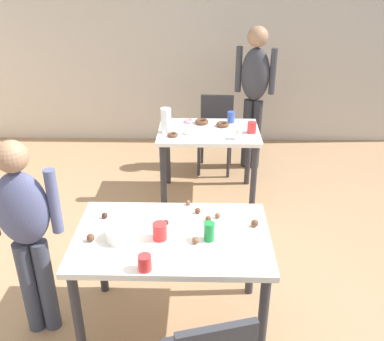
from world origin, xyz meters
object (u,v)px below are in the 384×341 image
object	(u,v)px
dining_table_near	(172,248)
chair_far_table	(216,129)
dining_table_far	(208,141)
person_girl_near	(26,227)
mixing_bowl	(121,234)
soda_can	(209,232)
person_adult_far	(255,86)
pitcher_far	(166,121)

from	to	relation	value
dining_table_near	chair_far_table	size ratio (longest dim) A/B	1.41
dining_table_far	person_girl_near	bearing A→B (deg)	-121.71
mixing_bowl	soda_can	distance (m)	0.54
person_girl_near	mixing_bowl	xyz separation A→B (m)	(0.59, -0.00, -0.04)
dining_table_far	person_adult_far	size ratio (longest dim) A/B	0.61
person_girl_near	mixing_bowl	world-z (taller)	person_girl_near
chair_far_table	soda_can	xyz separation A→B (m)	(-0.12, -2.56, 0.31)
person_adult_far	pitcher_far	distance (m)	1.24
dining_table_far	person_girl_near	world-z (taller)	person_girl_near
chair_far_table	person_girl_near	size ratio (longest dim) A/B	0.62
dining_table_near	chair_far_table	distance (m)	2.54
chair_far_table	soda_can	world-z (taller)	soda_can
mixing_bowl	person_girl_near	bearing A→B (deg)	179.81
person_adult_far	soda_can	world-z (taller)	person_adult_far
soda_can	person_adult_far	bearing A→B (deg)	78.21
chair_far_table	person_adult_far	size ratio (longest dim) A/B	0.53
mixing_bowl	pitcher_far	bearing A→B (deg)	85.48
person_girl_near	person_adult_far	world-z (taller)	person_adult_far
person_girl_near	mixing_bowl	distance (m)	0.59
chair_far_table	person_adult_far	distance (m)	0.66
dining_table_far	dining_table_near	bearing A→B (deg)	-97.95
soda_can	chair_far_table	bearing A→B (deg)	87.36
person_girl_near	person_adult_far	size ratio (longest dim) A/B	0.85
dining_table_far	person_adult_far	bearing A→B (deg)	54.70
dining_table_far	soda_can	distance (m)	1.87
mixing_bowl	chair_far_table	bearing A→B (deg)	75.56
dining_table_far	person_girl_near	distance (m)	2.19
chair_far_table	mixing_bowl	distance (m)	2.66
dining_table_near	person_adult_far	size ratio (longest dim) A/B	0.74
soda_can	pitcher_far	distance (m)	1.84
pitcher_far	chair_far_table	bearing A→B (deg)	56.02
person_girl_near	person_adult_far	bearing A→B (deg)	57.24
dining_table_far	pitcher_far	bearing A→B (deg)	-171.00
chair_far_table	person_adult_far	bearing A→B (deg)	4.69
dining_table_far	chair_far_table	distance (m)	0.72
mixing_bowl	pitcher_far	world-z (taller)	pitcher_far
dining_table_near	mixing_bowl	world-z (taller)	mixing_bowl
person_adult_far	pitcher_far	size ratio (longest dim) A/B	6.71
soda_can	dining_table_near	bearing A→B (deg)	168.50
dining_table_far	pitcher_far	distance (m)	0.49
dining_table_far	soda_can	size ratio (longest dim) A/B	8.25
person_girl_near	pitcher_far	world-z (taller)	person_girl_near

